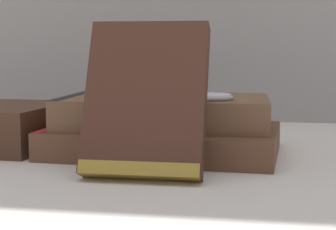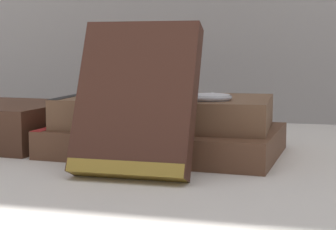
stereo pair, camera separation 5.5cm
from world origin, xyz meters
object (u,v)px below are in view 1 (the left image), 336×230
object	(u,v)px
book_flat_top	(161,111)
pocket_watch	(210,97)
reading_glasses	(161,129)
book_flat_bottom	(160,140)
book_leaning_front	(146,104)

from	to	relation	value
book_flat_top	pocket_watch	xyz separation A→B (m)	(0.06, -0.03, 0.02)
book_flat_top	reading_glasses	size ratio (longest dim) A/B	2.01
book_flat_bottom	book_flat_top	bearing A→B (deg)	96.47
book_flat_top	book_flat_bottom	bearing A→B (deg)	-88.76
pocket_watch	reading_glasses	world-z (taller)	pocket_watch
book_flat_bottom	reading_glasses	distance (m)	0.18
book_leaning_front	reading_glasses	size ratio (longest dim) A/B	1.23
book_flat_top	pocket_watch	world-z (taller)	pocket_watch
book_flat_top	book_leaning_front	xyz separation A→B (m)	(0.01, -0.12, 0.02)
pocket_watch	reading_glasses	distance (m)	0.22
book_leaning_front	reading_glasses	xyz separation A→B (m)	(-0.04, 0.29, -0.06)
book_flat_bottom	reading_glasses	world-z (taller)	book_flat_bottom
book_flat_top	book_leaning_front	size ratio (longest dim) A/B	1.64
book_flat_bottom	book_leaning_front	size ratio (longest dim) A/B	1.81
book_flat_bottom	book_flat_top	size ratio (longest dim) A/B	1.10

